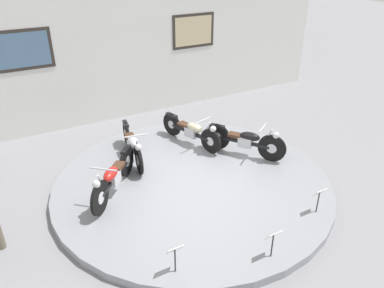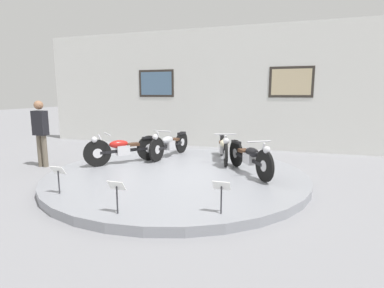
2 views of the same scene
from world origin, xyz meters
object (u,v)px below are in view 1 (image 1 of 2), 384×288
(motorcycle_black, at_px, (245,140))
(info_placard_front_left, at_px, (175,253))
(info_placard_front_right, at_px, (319,195))
(motorcycle_red, at_px, (113,176))
(motorcycle_cream, at_px, (192,130))
(motorcycle_silver, at_px, (132,144))
(info_placard_front_centre, at_px, (273,238))

(motorcycle_black, bearing_deg, info_placard_front_left, -141.94)
(info_placard_front_right, bearing_deg, info_placard_front_left, 180.00)
(info_placard_front_right, bearing_deg, motorcycle_red, 141.93)
(motorcycle_cream, xyz_separation_m, info_placard_front_left, (-2.25, -3.50, -0.01))
(motorcycle_silver, xyz_separation_m, info_placard_front_centre, (0.77, -3.97, -0.02))
(info_placard_front_centre, distance_m, info_placard_front_right, 1.55)
(motorcycle_cream, relative_size, info_placard_front_left, 3.70)
(motorcycle_black, relative_size, info_placard_front_right, 3.29)
(motorcycle_black, height_order, info_placard_front_centre, motorcycle_black)
(info_placard_front_left, bearing_deg, motorcycle_silver, 78.68)
(motorcycle_silver, distance_m, motorcycle_black, 2.61)
(motorcycle_red, height_order, info_placard_front_left, motorcycle_red)
(motorcycle_red, xyz_separation_m, info_placard_front_left, (0.13, -2.41, -0.03))
(info_placard_front_centre, relative_size, info_placard_front_right, 1.00)
(motorcycle_red, bearing_deg, motorcycle_silver, 52.95)
(motorcycle_cream, bearing_deg, info_placard_front_right, -78.76)
(info_placard_front_left, bearing_deg, motorcycle_cream, 57.25)
(motorcycle_cream, bearing_deg, info_placard_front_left, -122.75)
(motorcycle_red, height_order, info_placard_front_centre, motorcycle_red)
(info_placard_front_centre, xyz_separation_m, info_placard_front_right, (1.47, 0.47, 0.00))
(motorcycle_red, relative_size, info_placard_front_centre, 3.02)
(info_placard_front_centre, bearing_deg, info_placard_front_left, 162.37)
(motorcycle_red, relative_size, info_placard_front_left, 3.02)
(motorcycle_silver, xyz_separation_m, info_placard_front_right, (2.25, -3.50, -0.02))
(info_placard_front_left, bearing_deg, info_placard_front_centre, -17.63)
(info_placard_front_left, bearing_deg, info_placard_front_right, 0.00)
(motorcycle_black, relative_size, info_placard_front_centre, 3.29)
(motorcycle_cream, height_order, info_placard_front_left, motorcycle_cream)
(motorcycle_silver, xyz_separation_m, motorcycle_black, (2.37, -1.10, 0.01))
(motorcycle_black, bearing_deg, motorcycle_silver, 155.11)
(motorcycle_red, distance_m, info_placard_front_centre, 3.29)
(motorcycle_silver, bearing_deg, info_placard_front_right, -57.33)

